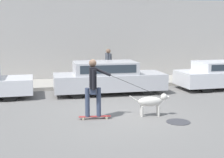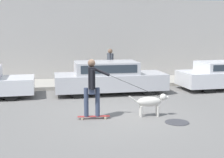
{
  "view_description": "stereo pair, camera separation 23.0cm",
  "coord_description": "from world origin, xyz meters",
  "px_view_note": "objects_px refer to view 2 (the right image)",
  "views": [
    {
      "loc": [
        -2.1,
        -9.17,
        2.63
      ],
      "look_at": [
        0.19,
        1.27,
        0.95
      ],
      "focal_mm": 50.0,
      "sensor_mm": 36.0,
      "label": 1
    },
    {
      "loc": [
        -1.87,
        -9.22,
        2.63
      ],
      "look_at": [
        0.19,
        1.27,
        0.95
      ],
      "focal_mm": 50.0,
      "sensor_mm": 36.0,
      "label": 2
    }
  ],
  "objects_px": {
    "parked_car_1": "(109,78)",
    "fire_hydrant": "(159,79)",
    "dog": "(151,102)",
    "skateboarder": "(92,85)",
    "pedestrian_with_bag": "(110,63)"
  },
  "relations": [
    {
      "from": "parked_car_1",
      "to": "skateboarder",
      "type": "height_order",
      "value": "skateboarder"
    },
    {
      "from": "dog",
      "to": "skateboarder",
      "type": "bearing_deg",
      "value": -176.44
    },
    {
      "from": "dog",
      "to": "fire_hydrant",
      "type": "xyz_separation_m",
      "value": [
        1.89,
        4.55,
        -0.05
      ]
    },
    {
      "from": "skateboarder",
      "to": "pedestrian_with_bag",
      "type": "xyz_separation_m",
      "value": [
        1.64,
        5.71,
        0.01
      ]
    },
    {
      "from": "fire_hydrant",
      "to": "dog",
      "type": "bearing_deg",
      "value": -112.52
    },
    {
      "from": "dog",
      "to": "skateboarder",
      "type": "distance_m",
      "value": 1.89
    },
    {
      "from": "skateboarder",
      "to": "fire_hydrant",
      "type": "relative_size",
      "value": 3.41
    },
    {
      "from": "fire_hydrant",
      "to": "pedestrian_with_bag",
      "type": "bearing_deg",
      "value": 149.36
    },
    {
      "from": "dog",
      "to": "skateboarder",
      "type": "relative_size",
      "value": 0.47
    },
    {
      "from": "dog",
      "to": "pedestrian_with_bag",
      "type": "bearing_deg",
      "value": 96.56
    },
    {
      "from": "parked_car_1",
      "to": "fire_hydrant",
      "type": "xyz_separation_m",
      "value": [
        2.49,
        0.85,
        -0.25
      ]
    },
    {
      "from": "parked_car_1",
      "to": "fire_hydrant",
      "type": "bearing_deg",
      "value": 18.86
    },
    {
      "from": "parked_car_1",
      "to": "pedestrian_with_bag",
      "type": "xyz_separation_m",
      "value": [
        0.44,
        2.06,
        0.38
      ]
    },
    {
      "from": "dog",
      "to": "pedestrian_with_bag",
      "type": "xyz_separation_m",
      "value": [
        -0.16,
        5.76,
        0.59
      ]
    },
    {
      "from": "skateboarder",
      "to": "parked_car_1",
      "type": "bearing_deg",
      "value": 77.07
    }
  ]
}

